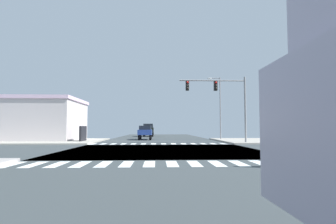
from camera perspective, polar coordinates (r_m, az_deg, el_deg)
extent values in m
cube|color=#353C3F|center=(19.07, -1.16, -8.34)|extent=(14.00, 90.00, 0.05)
cube|color=#353C3F|center=(19.07, -1.16, -8.34)|extent=(90.00, 12.00, 0.05)
cube|color=#A09B91|center=(33.81, 21.08, -5.82)|extent=(12.00, 12.00, 0.14)
cube|color=#A6A195|center=(33.48, -24.62, -5.77)|extent=(12.00, 12.00, 0.14)
cube|color=white|center=(13.39, -31.11, -9.79)|extent=(0.50, 2.00, 0.01)
cube|color=white|center=(12.95, -27.16, -10.14)|extent=(0.50, 2.00, 0.01)
cube|color=white|center=(12.57, -22.95, -10.46)|extent=(0.50, 2.00, 0.01)
cube|color=white|center=(12.26, -18.49, -10.74)|extent=(0.50, 2.00, 0.01)
cube|color=white|center=(12.03, -13.82, -10.96)|extent=(0.50, 2.00, 0.01)
cube|color=white|center=(11.87, -9.00, -11.12)|extent=(0.50, 2.00, 0.01)
cube|color=white|center=(11.80, -4.08, -11.20)|extent=(0.50, 2.00, 0.01)
cube|color=white|center=(11.82, 0.87, -11.19)|extent=(0.50, 2.00, 0.01)
cube|color=white|center=(11.92, 5.77, -11.11)|extent=(0.50, 2.00, 0.01)
cube|color=white|center=(12.10, 10.55, -10.96)|extent=(0.50, 2.00, 0.01)
cube|color=white|center=(12.36, 15.15, -10.74)|extent=(0.50, 2.00, 0.01)
cube|color=white|center=(12.69, 19.53, -10.46)|extent=(0.50, 2.00, 0.01)
cube|color=white|center=(13.09, 23.66, -10.15)|extent=(0.50, 2.00, 0.01)
cube|color=white|center=(13.56, 27.51, -9.81)|extent=(0.50, 2.00, 0.01)
cube|color=white|center=(27.09, -16.04, -6.70)|extent=(0.50, 2.00, 0.01)
cube|color=white|center=(26.87, -13.96, -6.76)|extent=(0.50, 2.00, 0.01)
cube|color=white|center=(26.69, -11.84, -6.81)|extent=(0.50, 2.00, 0.01)
cube|color=white|center=(26.55, -9.69, -6.85)|extent=(0.50, 2.00, 0.01)
cube|color=white|center=(26.44, -7.53, -6.89)|extent=(0.50, 2.00, 0.01)
cube|color=white|center=(26.37, -5.35, -6.91)|extent=(0.50, 2.00, 0.01)
cube|color=white|center=(26.34, -3.16, -6.93)|extent=(0.50, 2.00, 0.01)
cube|color=white|center=(26.35, -0.97, -6.93)|extent=(0.50, 2.00, 0.01)
cube|color=white|center=(26.39, 1.22, -6.92)|extent=(0.50, 2.00, 0.01)
cube|color=white|center=(26.48, 3.39, -6.91)|extent=(0.50, 2.00, 0.01)
cube|color=white|center=(26.60, 5.55, -6.88)|extent=(0.50, 2.00, 0.01)
cube|color=white|center=(26.75, 7.69, -6.85)|extent=(0.50, 2.00, 0.01)
cube|color=white|center=(26.94, 9.80, -6.80)|extent=(0.50, 2.00, 0.01)
cube|color=white|center=(27.17, 11.87, -6.75)|extent=(0.50, 2.00, 0.01)
cylinder|color=gray|center=(28.07, 16.49, 0.43)|extent=(0.20, 0.20, 6.87)
cylinder|color=gray|center=(27.54, 9.61, 6.77)|extent=(6.81, 0.14, 0.14)
cube|color=black|center=(27.52, 10.32, 5.63)|extent=(0.32, 0.40, 1.00)
sphere|color=red|center=(27.33, 10.43, 6.35)|extent=(0.22, 0.22, 0.22)
sphere|color=black|center=(27.28, 10.44, 5.71)|extent=(0.22, 0.22, 0.22)
sphere|color=black|center=(27.23, 10.44, 5.06)|extent=(0.22, 0.22, 0.22)
cube|color=black|center=(27.03, 4.23, 5.74)|extent=(0.32, 0.40, 1.00)
sphere|color=red|center=(26.84, 4.28, 6.48)|extent=(0.22, 0.22, 0.22)
sphere|color=black|center=(26.79, 4.29, 5.83)|extent=(0.22, 0.22, 0.22)
sphere|color=black|center=(26.74, 4.29, 5.17)|extent=(0.22, 0.22, 0.22)
cylinder|color=gray|center=(35.70, 11.33, 0.76)|extent=(0.16, 0.16, 8.38)
cylinder|color=gray|center=(36.07, 10.17, 7.26)|extent=(1.40, 0.10, 0.10)
ellipsoid|color=silver|center=(35.92, 9.07, 7.21)|extent=(0.60, 0.32, 0.20)
cube|color=beige|center=(36.96, -29.44, -1.78)|extent=(14.03, 8.46, 4.79)
cube|color=silver|center=(37.11, -29.32, 2.23)|extent=(14.33, 8.76, 0.40)
cube|color=black|center=(30.83, -18.04, -4.59)|extent=(0.24, 2.20, 1.80)
cylinder|color=black|center=(47.05, -3.41, -4.96)|extent=(0.26, 0.74, 0.74)
cylinder|color=black|center=(47.10, -5.32, -4.95)|extent=(0.26, 0.74, 0.74)
cylinder|color=black|center=(50.17, -3.35, -4.87)|extent=(0.26, 0.74, 0.74)
cylinder|color=black|center=(50.22, -5.14, -4.86)|extent=(0.26, 0.74, 0.74)
cube|color=black|center=(48.62, -4.30, -3.95)|extent=(1.96, 4.60, 0.88)
cube|color=black|center=(48.62, -4.29, -3.01)|extent=(1.69, 3.22, 0.72)
cylinder|color=black|center=(56.88, -3.30, -4.73)|extent=(0.26, 0.68, 0.68)
cylinder|color=black|center=(56.92, -4.76, -4.72)|extent=(0.26, 0.68, 0.68)
cylinder|color=black|center=(59.81, -3.26, -4.67)|extent=(0.26, 0.68, 0.68)
cylinder|color=black|center=(59.84, -4.64, -4.66)|extent=(0.26, 0.68, 0.68)
cube|color=silver|center=(58.35, -3.99, -4.04)|extent=(1.80, 4.30, 0.66)
cube|color=black|center=(58.35, -3.99, -3.45)|extent=(1.55, 2.24, 0.54)
cylinder|color=black|center=(34.08, -3.89, -5.57)|extent=(0.26, 0.68, 0.68)
cylinder|color=black|center=(34.14, -6.32, -5.56)|extent=(0.26, 0.68, 0.68)
cylinder|color=black|center=(37.00, -3.77, -5.41)|extent=(0.26, 0.68, 0.68)
cylinder|color=black|center=(37.06, -6.01, -5.39)|extent=(0.26, 0.68, 0.68)
cube|color=navy|center=(35.54, -4.99, -4.40)|extent=(1.80, 4.30, 0.66)
cube|color=black|center=(35.54, -4.98, -3.43)|extent=(1.55, 2.24, 0.54)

